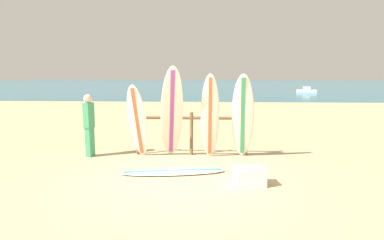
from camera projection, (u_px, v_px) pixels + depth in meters
ground_plane at (179, 181)px, 6.50m from camera, size 120.00×120.00×0.00m
ocean_water at (206, 84)px, 63.78m from camera, size 120.00×80.00×0.01m
surfboard_rack at (191, 127)px, 8.48m from camera, size 3.04×0.09×1.17m
surfboard_leaning_far_left at (138, 122)px, 8.11m from camera, size 0.59×0.76×1.94m
surfboard_leaning_left at (172, 113)px, 8.00m from camera, size 0.76×1.10×2.39m
surfboard_leaning_center_left at (210, 117)px, 8.03m from camera, size 0.48×0.59×2.20m
surfboard_leaning_center at (243, 117)px, 8.05m from camera, size 0.64×0.76×2.20m
surfboard_lying_on_sand at (173, 172)px, 7.00m from camera, size 2.38×0.85×0.08m
beachgoer_standing at (89, 123)px, 8.30m from camera, size 0.23×0.30×1.66m
small_boat_offshore at (307, 91)px, 35.40m from camera, size 2.17×1.26×0.71m
cooler_box at (249, 176)px, 6.24m from camera, size 0.65×0.48×0.36m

